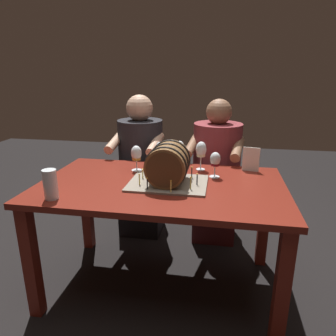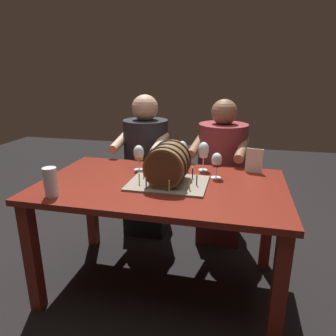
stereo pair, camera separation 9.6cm
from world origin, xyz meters
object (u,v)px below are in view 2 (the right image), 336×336
person_seated_right (221,176)px  beer_pint (51,183)px  wine_glass_white (204,151)px  barrel_cake (168,166)px  wine_glass_red (217,161)px  wine_glass_amber (139,154)px  person_seated_left (146,169)px  dining_table (161,199)px  wine_glass_rose (182,151)px  wine_glass_empty (163,150)px  menu_card (254,161)px

person_seated_right → beer_pint: bearing=-128.9°
wine_glass_white → beer_pint: size_ratio=1.22×
barrel_cake → wine_glass_white: 0.36m
wine_glass_red → wine_glass_amber: (-0.52, 0.05, 0.00)m
wine_glass_white → person_seated_left: 0.72m
dining_table → person_seated_left: 0.77m
wine_glass_amber → person_seated_left: (-0.10, 0.49, -0.27)m
wine_glass_rose → wine_glass_white: size_ratio=1.01×
beer_pint → wine_glass_amber: bearing=60.0°
barrel_cake → wine_glass_empty: (-0.11, 0.30, 0.01)m
wine_glass_white → beer_pint: wine_glass_white is taller
menu_card → person_seated_right: (-0.23, 0.37, -0.24)m
wine_glass_amber → person_seated_right: person_seated_right is taller
wine_glass_red → person_seated_left: size_ratio=0.14×
menu_card → person_seated_left: person_seated_left is taller
dining_table → wine_glass_red: (0.31, 0.17, 0.21)m
menu_card → person_seated_left: 0.96m
wine_glass_red → menu_card: bearing=36.0°
dining_table → wine_glass_rose: wine_glass_rose is taller
person_seated_left → person_seated_right: size_ratio=1.02×
wine_glass_red → dining_table: bearing=-151.5°
wine_glass_amber → barrel_cake: bearing=-41.3°
wine_glass_amber → person_seated_left: 0.57m
dining_table → barrel_cake: size_ratio=3.18×
wine_glass_red → beer_pint: bearing=-149.2°
beer_pint → person_seated_left: bearing=78.6°
menu_card → beer_pint: bearing=-137.4°
barrel_cake → wine_glass_empty: 0.32m
wine_glass_empty → wine_glass_white: size_ratio=0.95×
wine_glass_rose → beer_pint: 0.86m
wine_glass_amber → beer_pint: (-0.31, -0.54, -0.04)m
wine_glass_rose → person_seated_left: 0.63m
wine_glass_rose → dining_table: bearing=-103.0°
beer_pint → wine_glass_rose: bearing=46.6°
wine_glass_white → person_seated_left: (-0.52, 0.40, -0.29)m
menu_card → person_seated_left: bearing=167.3°
beer_pint → person_seated_right: 1.35m
beer_pint → menu_card: menu_card is taller
dining_table → menu_card: bearing=31.9°
person_seated_left → barrel_cake: bearing=-63.5°
menu_card → person_seated_left: (-0.85, 0.37, -0.24)m
wine_glass_rose → wine_glass_white: wine_glass_rose is taller
wine_glass_rose → person_seated_left: person_seated_left is taller
person_seated_right → wine_glass_rose: bearing=-120.8°
barrel_cake → beer_pint: bearing=-150.5°
menu_card → dining_table: bearing=-137.5°
wine_glass_red → person_seated_right: (0.00, 0.54, -0.27)m
wine_glass_amber → beer_pint: size_ratio=1.08×
dining_table → menu_card: menu_card is taller
wine_glass_rose → wine_glass_amber: size_ratio=1.14×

